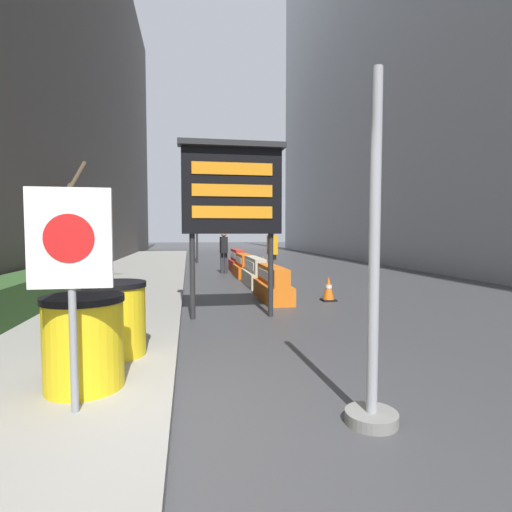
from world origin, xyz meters
The scene contains 18 objects.
ground_plane centered at (0.00, 0.00, 0.00)m, with size 120.00×120.00×0.00m, color #3F3F42.
hedge_strip centered at (-2.93, 4.18, 0.47)m, with size 0.90×7.82×0.63m.
bare_tree centered at (-2.84, 9.10, 1.69)m, with size 1.52×1.43×3.60m.
barrel_drum_foreground centered at (-0.81, 0.71, 0.59)m, with size 0.73×0.73×0.86m.
barrel_drum_middle centered at (-0.71, 1.70, 0.59)m, with size 0.73×0.73×0.86m.
warning_sign centered at (-0.76, 0.18, 1.42)m, with size 0.63×0.08×1.79m.
message_board centered at (0.95, 4.22, 2.36)m, with size 1.95×0.36×3.24m.
jersey_barrier_orange_near centered at (2.10, 6.05, 0.35)m, with size 0.59×2.06×0.80m.
jersey_barrier_cream centered at (2.10, 8.60, 0.37)m, with size 0.54×2.10×0.85m.
jersey_barrier_orange_far centered at (2.10, 10.92, 0.36)m, with size 0.65×1.84×0.82m.
jersey_barrier_red_striped centered at (2.10, 13.04, 0.39)m, with size 0.54×2.01×0.89m.
traffic_cone_near centered at (2.08, 11.67, 0.37)m, with size 0.43×0.43×0.76m.
traffic_cone_mid centered at (2.90, 11.44, 0.37)m, with size 0.42×0.42×0.75m.
traffic_cone_far centered at (3.36, 5.67, 0.28)m, with size 0.32×0.32×0.58m.
traffic_light_near_curb centered at (0.58, 17.69, 3.26)m, with size 0.28×0.45×4.54m.
pedestrian_worker centered at (3.00, 10.32, 1.02)m, with size 0.30×0.47×1.72m.
pedestrian_passerby centered at (1.49, 12.25, 0.97)m, with size 0.28×0.45×1.64m.
steel_pole_right centered at (1.65, -0.09, 0.84)m, with size 0.44×0.44×2.91m.
Camera 1 is at (0.15, -3.14, 1.60)m, focal length 28.00 mm.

